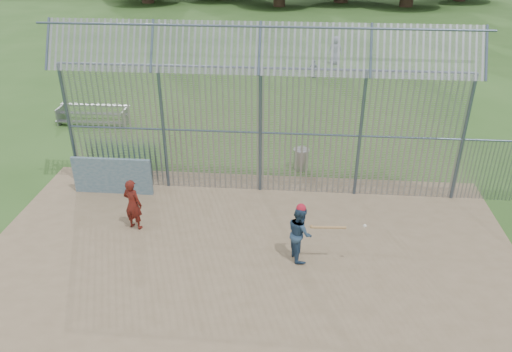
# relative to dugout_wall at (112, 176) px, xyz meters

# --- Properties ---
(ground) EXTENTS (120.00, 120.00, 0.00)m
(ground) POSITION_rel_dugout_wall_xyz_m (4.60, -2.90, -0.62)
(ground) COLOR #2D511E
(ground) RESTS_ON ground
(dirt_infield) EXTENTS (14.00, 10.00, 0.02)m
(dirt_infield) POSITION_rel_dugout_wall_xyz_m (4.60, -3.40, -0.61)
(dirt_infield) COLOR #756047
(dirt_infield) RESTS_ON ground
(dugout_wall) EXTENTS (2.50, 0.12, 1.20)m
(dugout_wall) POSITION_rel_dugout_wall_xyz_m (0.00, 0.00, 0.00)
(dugout_wall) COLOR #38566B
(dugout_wall) RESTS_ON dirt_infield
(batter) EXTENTS (0.77, 0.87, 1.50)m
(batter) POSITION_rel_dugout_wall_xyz_m (5.88, -2.86, 0.15)
(batter) COLOR navy
(batter) RESTS_ON dirt_infield
(onlooker) EXTENTS (0.64, 0.52, 1.51)m
(onlooker) POSITION_rel_dugout_wall_xyz_m (1.26, -1.88, 0.16)
(onlooker) COLOR maroon
(onlooker) RESTS_ON dirt_infield
(bg_kid_standing) EXTENTS (0.82, 0.56, 1.63)m
(bg_kid_standing) POSITION_rel_dugout_wall_xyz_m (7.78, 16.02, 0.19)
(bg_kid_standing) COLOR slate
(bg_kid_standing) RESTS_ON ground
(bg_kid_seated) EXTENTS (0.62, 0.51, 0.99)m
(bg_kid_seated) POSITION_rel_dugout_wall_xyz_m (6.50, 13.11, -0.13)
(bg_kid_seated) COLOR slate
(bg_kid_seated) RESTS_ON ground
(batting_gear) EXTENTS (1.71, 0.39, 0.59)m
(batting_gear) POSITION_rel_dugout_wall_xyz_m (6.09, -2.91, 0.77)
(batting_gear) COLOR #B3172D
(batting_gear) RESTS_ON ground
(trash_can) EXTENTS (0.56, 0.56, 0.82)m
(trash_can) POSITION_rel_dugout_wall_xyz_m (5.90, 2.22, -0.24)
(trash_can) COLOR gray
(trash_can) RESTS_ON ground
(bleacher) EXTENTS (3.00, 0.95, 0.72)m
(bleacher) POSITION_rel_dugout_wall_xyz_m (-2.85, 5.71, -0.21)
(bleacher) COLOR slate
(bleacher) RESTS_ON ground
(backstop_fence) EXTENTS (20.09, 0.81, 5.30)m
(backstop_fence) POSITION_rel_dugout_wall_xyz_m (6.41, 0.53, 1.74)
(backstop_fence) COLOR #47566B
(backstop_fence) RESTS_ON ground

